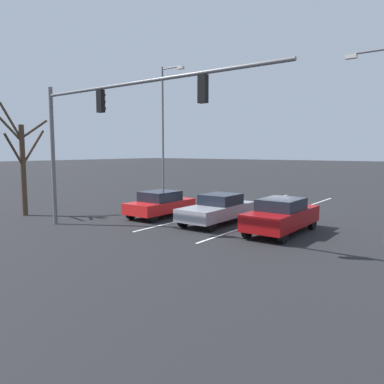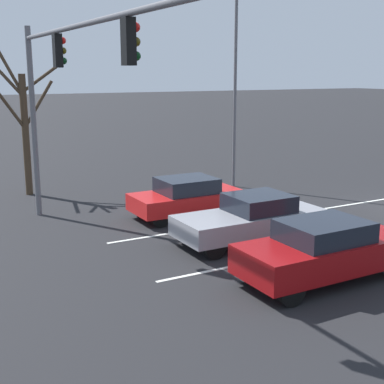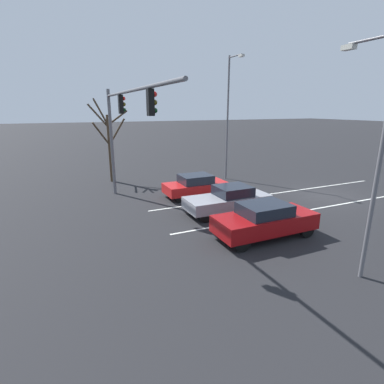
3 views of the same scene
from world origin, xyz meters
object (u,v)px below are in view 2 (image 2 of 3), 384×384
(car_maroon_leftlane_front, at_px, (325,250))
(street_lamp_right_shoulder, at_px, (238,69))
(car_gray_midlane_front, at_px, (252,218))
(car_red_rightlane_front, at_px, (187,197))
(traffic_signal_gantry, at_px, (61,77))
(bare_tree_near, at_px, (24,122))

(car_maroon_leftlane_front, relative_size, street_lamp_right_shoulder, 0.49)
(car_maroon_leftlane_front, bearing_deg, street_lamp_right_shoulder, -22.28)
(car_gray_midlane_front, xyz_separation_m, street_lamp_right_shoulder, (6.99, -4.05, 4.53))
(car_red_rightlane_front, xyz_separation_m, street_lamp_right_shoulder, (3.41, -4.37, 4.55))
(car_red_rightlane_front, distance_m, traffic_signal_gantry, 6.41)
(traffic_signal_gantry, height_order, bare_tree_near, traffic_signal_gantry)
(car_gray_midlane_front, distance_m, traffic_signal_gantry, 7.08)
(traffic_signal_gantry, bearing_deg, street_lamp_right_shoulder, -64.29)
(street_lamp_right_shoulder, bearing_deg, car_red_rightlane_front, 127.93)
(car_gray_midlane_front, relative_size, traffic_signal_gantry, 0.38)
(bare_tree_near, bearing_deg, car_maroon_leftlane_front, -162.27)
(street_lamp_right_shoulder, distance_m, bare_tree_near, 9.42)
(traffic_signal_gantry, xyz_separation_m, bare_tree_near, (7.43, -0.40, -1.88))
(car_red_rightlane_front, relative_size, car_maroon_leftlane_front, 0.88)
(car_gray_midlane_front, bearing_deg, traffic_signal_gantry, 62.17)
(car_red_rightlane_front, xyz_separation_m, bare_tree_near, (6.48, 4.27, 2.40))
(car_gray_midlane_front, height_order, bare_tree_near, bare_tree_near)
(car_maroon_leftlane_front, height_order, bare_tree_near, bare_tree_near)
(car_red_rightlane_front, bearing_deg, bare_tree_near, 33.37)
(traffic_signal_gantry, relative_size, street_lamp_right_shoulder, 1.33)
(traffic_signal_gantry, distance_m, street_lamp_right_shoulder, 10.04)
(car_gray_midlane_front, distance_m, car_maroon_leftlane_front, 3.52)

